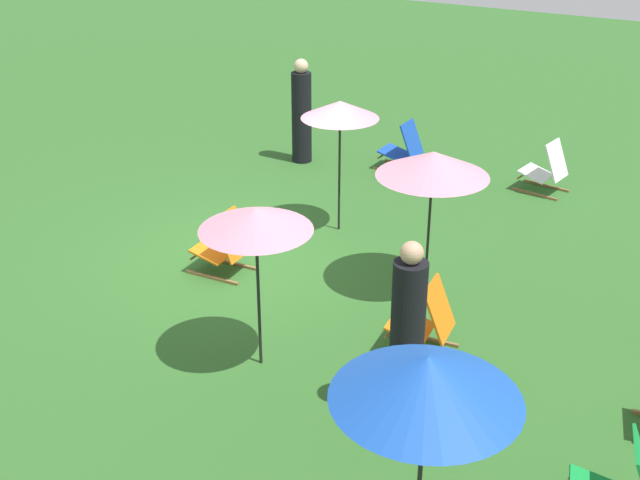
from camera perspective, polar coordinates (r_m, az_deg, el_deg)
ground_plane at (r=10.48m, az=-5.62°, el=-0.99°), size 40.00×40.00×0.00m
deckchair_0 at (r=8.32m, az=7.55°, el=-5.81°), size 0.57×0.81×0.83m
deckchair_1 at (r=12.75m, az=15.96°, el=4.90°), size 0.57×0.82×0.83m
deckchair_4 at (r=13.25m, az=6.01°, el=6.56°), size 0.48×0.76×0.83m
deckchair_8 at (r=9.87m, az=-6.96°, el=-0.42°), size 0.54×0.80×0.83m
umbrella_0 at (r=10.52m, az=1.45°, el=9.33°), size 1.04×1.04×1.84m
umbrella_1 at (r=4.95m, az=7.69°, el=-9.83°), size 1.22×1.22×1.99m
umbrella_2 at (r=8.99m, az=8.13°, el=5.44°), size 1.29×1.29×1.76m
umbrella_3 at (r=7.50m, az=-4.66°, el=1.48°), size 1.11×1.11×1.74m
person_0 at (r=7.09m, az=6.27°, el=-7.15°), size 0.43×0.43×1.82m
person_1 at (r=13.45m, az=-1.34°, el=9.05°), size 0.41×0.41×1.76m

